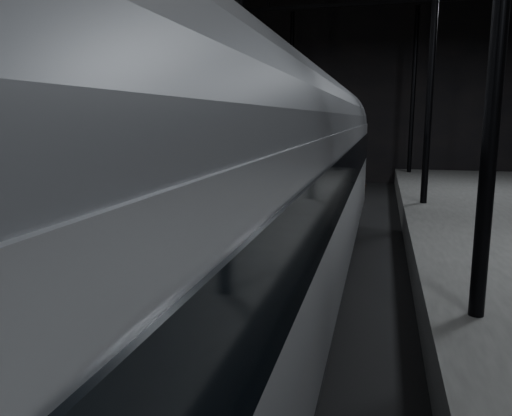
% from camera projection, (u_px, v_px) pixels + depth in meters
% --- Properties ---
extents(ground, '(44.00, 44.00, 0.00)m').
position_uv_depth(ground, '(297.00, 281.00, 13.56)').
color(ground, black).
rests_on(ground, ground).
extents(platform_left, '(9.00, 43.80, 1.00)m').
position_uv_depth(platform_left, '(55.00, 246.00, 15.27)').
color(platform_left, '#4F4F4D').
rests_on(platform_left, ground).
extents(tactile_strip, '(0.50, 43.80, 0.01)m').
position_uv_depth(tactile_strip, '(184.00, 238.00, 14.16)').
color(tactile_strip, '#875D18').
rests_on(tactile_strip, platform_left).
extents(track, '(2.40, 43.00, 0.24)m').
position_uv_depth(track, '(297.00, 279.00, 13.55)').
color(track, '#3F3328').
rests_on(track, ground).
extents(train, '(3.07, 20.51, 5.48)m').
position_uv_depth(train, '(279.00, 180.00, 10.63)').
color(train, '#ABADB3').
rests_on(train, ground).
extents(woman, '(0.59, 0.43, 1.51)m').
position_uv_depth(woman, '(141.00, 200.00, 16.12)').
color(woman, '#98875D').
rests_on(woman, platform_left).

